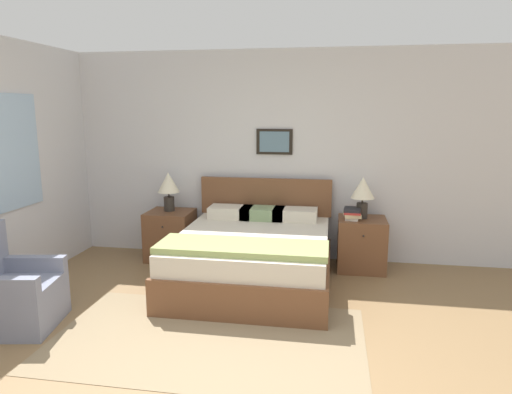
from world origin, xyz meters
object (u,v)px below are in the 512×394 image
(armchair, at_px, (12,294))
(nightstand_by_door, at_px, (361,244))
(table_lamp_near_window, at_px, (169,185))
(bed, at_px, (253,256))
(nightstand_near_window, at_px, (171,235))
(table_lamp_by_door, at_px, (363,191))

(armchair, bearing_deg, nightstand_by_door, 112.93)
(table_lamp_near_window, bearing_deg, bed, -30.40)
(table_lamp_near_window, bearing_deg, nightstand_near_window, -63.11)
(armchair, distance_m, nightstand_by_door, 3.69)
(table_lamp_near_window, bearing_deg, table_lamp_by_door, 0.00)
(bed, xyz_separation_m, table_lamp_near_window, (-1.20, 0.70, 0.63))
(table_lamp_near_window, relative_size, table_lamp_by_door, 1.00)
(bed, xyz_separation_m, table_lamp_by_door, (1.18, 0.70, 0.63))
(bed, relative_size, table_lamp_by_door, 3.89)
(table_lamp_by_door, bearing_deg, nightstand_near_window, -179.30)
(nightstand_near_window, height_order, table_lamp_by_door, table_lamp_by_door)
(nightstand_by_door, bearing_deg, table_lamp_by_door, 108.87)
(armchair, distance_m, table_lamp_by_door, 3.75)
(nightstand_by_door, bearing_deg, armchair, -146.91)
(bed, bearing_deg, table_lamp_by_door, 30.91)
(nightstand_by_door, bearing_deg, nightstand_near_window, 180.00)
(bed, bearing_deg, table_lamp_near_window, 149.60)
(bed, distance_m, table_lamp_by_door, 1.51)
(bed, height_order, table_lamp_by_door, table_lamp_by_door)
(bed, height_order, nightstand_by_door, bed)
(bed, relative_size, nightstand_by_door, 3.09)
(armchair, relative_size, nightstand_by_door, 1.45)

